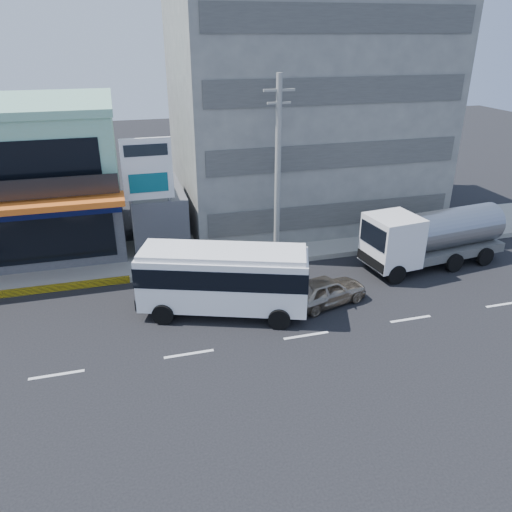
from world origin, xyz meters
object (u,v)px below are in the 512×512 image
at_px(satellite_dish, 157,191).
at_px(tanker_truck, 430,236).
at_px(billboard, 148,176).
at_px(utility_pole_near, 278,172).
at_px(sedan, 326,291).
at_px(minibus, 223,276).
at_px(shop_building, 11,180).
at_px(concrete_building, 301,111).

height_order(satellite_dish, tanker_truck, satellite_dish).
height_order(billboard, utility_pole_near, utility_pole_near).
bearing_deg(sedan, minibus, 68.95).
bearing_deg(minibus, sedan, -5.82).
bearing_deg(shop_building, satellite_dish, -20.21).
relative_size(satellite_dish, minibus, 0.19).
height_order(concrete_building, tanker_truck, concrete_building).
height_order(concrete_building, satellite_dish, concrete_building).
distance_m(utility_pole_near, minibus, 6.88).
distance_m(utility_pole_near, sedan, 6.80).
bearing_deg(tanker_truck, concrete_building, 110.71).
xyz_separation_m(billboard, sedan, (7.32, -6.88, -4.23)).
height_order(minibus, sedan, minibus).
bearing_deg(concrete_building, minibus, -123.07).
xyz_separation_m(concrete_building, minibus, (-7.94, -12.19, -5.13)).
xyz_separation_m(concrete_building, billboard, (-10.50, -5.80, -2.07)).
height_order(billboard, tanker_truck, billboard).
bearing_deg(minibus, billboard, 111.81).
bearing_deg(satellite_dish, billboard, -105.52).
distance_m(concrete_building, sedan, 14.51).
bearing_deg(shop_building, sedan, -38.12).
bearing_deg(sedan, shop_building, 36.66).
relative_size(concrete_building, billboard, 2.32).
bearing_deg(tanker_truck, satellite_dish, 155.92).
bearing_deg(tanker_truck, billboard, 162.99).
distance_m(concrete_building, tanker_truck, 12.11).
height_order(concrete_building, utility_pole_near, concrete_building).
distance_m(concrete_building, minibus, 15.43).
bearing_deg(billboard, utility_pole_near, -15.48).
xyz_separation_m(billboard, utility_pole_near, (6.50, -1.80, 0.22)).
xyz_separation_m(shop_building, billboard, (7.50, -4.75, 0.93)).
bearing_deg(concrete_building, sedan, -104.10).
relative_size(billboard, tanker_truck, 0.83).
xyz_separation_m(satellite_dish, utility_pole_near, (6.00, -3.60, 1.57)).
distance_m(shop_building, minibus, 15.16).
relative_size(concrete_building, satellite_dish, 10.67).
bearing_deg(satellite_dish, shop_building, 159.79).
xyz_separation_m(shop_building, tanker_truck, (21.85, -9.14, -2.29)).
xyz_separation_m(utility_pole_near, sedan, (0.82, -5.08, -4.45)).
distance_m(shop_building, utility_pole_near, 15.50).
xyz_separation_m(concrete_building, satellite_dish, (-10.00, -4.00, -3.42)).
relative_size(sedan, tanker_truck, 0.49).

